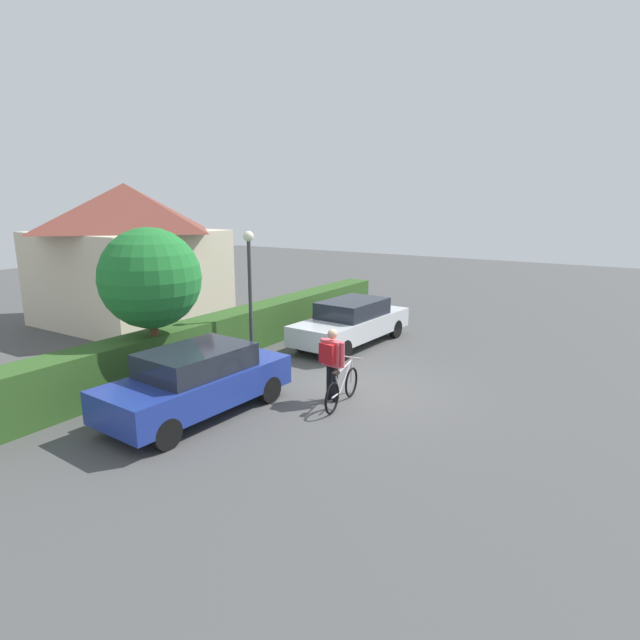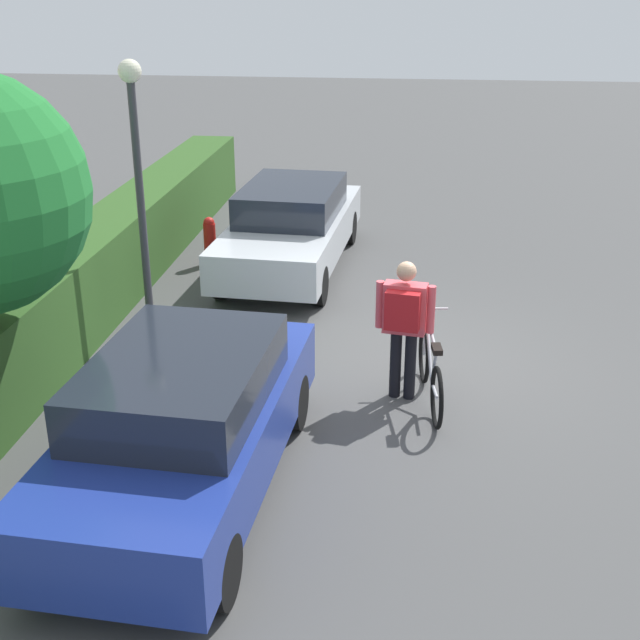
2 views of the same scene
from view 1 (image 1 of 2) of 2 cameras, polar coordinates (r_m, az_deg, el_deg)
ground_plane at (r=12.43m, az=3.59°, el=-7.46°), size 60.00×60.00×0.00m
hedge_row at (r=14.77m, az=-11.45°, el=-1.93°), size 16.81×0.90×1.21m
house_distant at (r=20.03m, az=-20.30°, el=6.99°), size 5.39×5.70×4.96m
parked_car_near at (r=10.96m, az=-13.35°, el=-6.48°), size 4.15×1.89×1.42m
parked_car_far at (r=15.96m, az=3.51°, el=-0.18°), size 4.57×1.92×1.38m
bicycle at (r=11.31m, az=2.45°, el=-7.49°), size 1.75×0.50×0.94m
person_rider at (r=11.32m, az=1.26°, el=-4.22°), size 0.40×0.65×1.63m
street_lamp at (r=13.95m, az=-7.75°, el=4.74°), size 0.28×0.28×3.58m
tree_kerbside at (r=12.69m, az=-18.18°, el=4.35°), size 2.35×2.35×3.76m
fire_hydrant at (r=16.73m, az=-0.57°, el=-0.60°), size 0.20×0.20×0.81m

